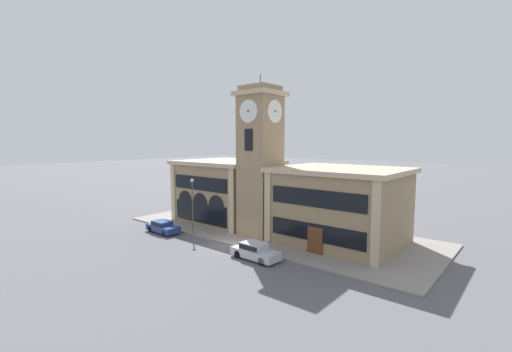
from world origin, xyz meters
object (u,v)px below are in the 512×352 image
object	(u,v)px
parked_car_near	(163,226)
street_lamp	(192,198)
bollard	(269,247)
parked_car_mid	(255,251)

from	to	relation	value
parked_car_near	street_lamp	xyz separation A→B (m)	(3.10, 1.72, 3.33)
bollard	street_lamp	bearing A→B (deg)	179.96
street_lamp	parked_car_near	bearing A→B (deg)	-150.90
parked_car_near	parked_car_mid	xyz separation A→B (m)	(13.39, 0.00, 0.06)
parked_car_mid	parked_car_near	bearing A→B (deg)	-179.03
parked_car_mid	bollard	xyz separation A→B (m)	(0.14, 1.72, -0.08)
bollard	parked_car_near	bearing A→B (deg)	-172.77
parked_car_near	street_lamp	distance (m)	4.86
parked_car_near	bollard	xyz separation A→B (m)	(13.53, 1.72, -0.02)
street_lamp	bollard	distance (m)	10.96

